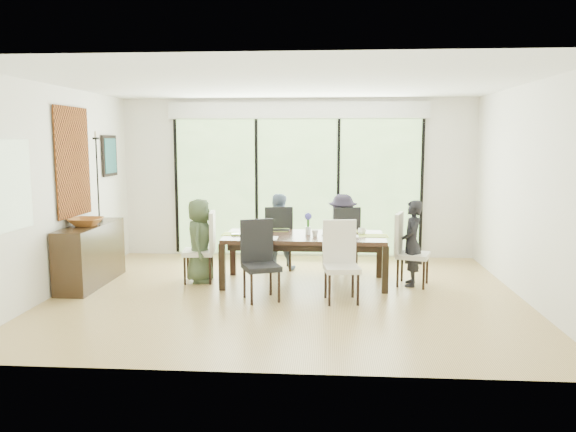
# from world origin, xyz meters

# --- Properties ---
(floor) EXTENTS (6.00, 5.00, 0.01)m
(floor) POSITION_xyz_m (0.00, 0.00, -0.01)
(floor) COLOR olive
(floor) RESTS_ON ground
(ceiling) EXTENTS (6.00, 5.00, 0.01)m
(ceiling) POSITION_xyz_m (0.00, 0.00, 2.71)
(ceiling) COLOR white
(ceiling) RESTS_ON wall_back
(wall_back) EXTENTS (6.00, 0.02, 2.70)m
(wall_back) POSITION_xyz_m (0.00, 2.51, 1.35)
(wall_back) COLOR silver
(wall_back) RESTS_ON floor
(wall_front) EXTENTS (6.00, 0.02, 2.70)m
(wall_front) POSITION_xyz_m (0.00, -2.51, 1.35)
(wall_front) COLOR silver
(wall_front) RESTS_ON floor
(wall_left) EXTENTS (0.02, 5.00, 2.70)m
(wall_left) POSITION_xyz_m (-3.01, 0.00, 1.35)
(wall_left) COLOR beige
(wall_left) RESTS_ON floor
(wall_right) EXTENTS (0.02, 5.00, 2.70)m
(wall_right) POSITION_xyz_m (3.01, 0.00, 1.35)
(wall_right) COLOR silver
(wall_right) RESTS_ON floor
(glass_doors) EXTENTS (4.20, 0.02, 2.30)m
(glass_doors) POSITION_xyz_m (0.00, 2.47, 1.20)
(glass_doors) COLOR #598C3F
(glass_doors) RESTS_ON wall_back
(blinds_header) EXTENTS (4.40, 0.06, 0.28)m
(blinds_header) POSITION_xyz_m (0.00, 2.46, 2.50)
(blinds_header) COLOR white
(blinds_header) RESTS_ON wall_back
(mullion_a) EXTENTS (0.05, 0.04, 2.30)m
(mullion_a) POSITION_xyz_m (-2.10, 2.46, 1.20)
(mullion_a) COLOR black
(mullion_a) RESTS_ON wall_back
(mullion_b) EXTENTS (0.05, 0.04, 2.30)m
(mullion_b) POSITION_xyz_m (-0.70, 2.46, 1.20)
(mullion_b) COLOR black
(mullion_b) RESTS_ON wall_back
(mullion_c) EXTENTS (0.05, 0.04, 2.30)m
(mullion_c) POSITION_xyz_m (0.70, 2.46, 1.20)
(mullion_c) COLOR black
(mullion_c) RESTS_ON wall_back
(mullion_d) EXTENTS (0.05, 0.04, 2.30)m
(mullion_d) POSITION_xyz_m (2.10, 2.46, 1.20)
(mullion_d) COLOR black
(mullion_d) RESTS_ON wall_back
(side_window) EXTENTS (0.02, 0.90, 1.00)m
(side_window) POSITION_xyz_m (-2.97, -1.20, 1.50)
(side_window) COLOR #8CAD7F
(side_window) RESTS_ON wall_left
(deck) EXTENTS (6.00, 1.80, 0.10)m
(deck) POSITION_xyz_m (0.00, 3.40, -0.05)
(deck) COLOR brown
(deck) RESTS_ON ground
(rail_top) EXTENTS (6.00, 0.08, 0.06)m
(rail_top) POSITION_xyz_m (0.00, 4.20, 0.55)
(rail_top) COLOR brown
(rail_top) RESTS_ON deck
(foliage_left) EXTENTS (3.20, 3.20, 3.20)m
(foliage_left) POSITION_xyz_m (-1.80, 5.20, 1.44)
(foliage_left) COLOR #14380F
(foliage_left) RESTS_ON ground
(foliage_mid) EXTENTS (4.00, 4.00, 4.00)m
(foliage_mid) POSITION_xyz_m (0.40, 5.80, 1.80)
(foliage_mid) COLOR #14380F
(foliage_mid) RESTS_ON ground
(foliage_right) EXTENTS (2.80, 2.80, 2.80)m
(foliage_right) POSITION_xyz_m (2.20, 5.00, 1.26)
(foliage_right) COLOR #14380F
(foliage_right) RESTS_ON ground
(foliage_far) EXTENTS (3.60, 3.60, 3.60)m
(foliage_far) POSITION_xyz_m (-0.60, 6.50, 1.62)
(foliage_far) COLOR #14380F
(foliage_far) RESTS_ON ground
(table_top) EXTENTS (2.20, 1.01, 0.06)m
(table_top) POSITION_xyz_m (0.20, 0.59, 0.66)
(table_top) COLOR black
(table_top) RESTS_ON floor
(table_apron) EXTENTS (2.02, 0.83, 0.09)m
(table_apron) POSITION_xyz_m (0.20, 0.59, 0.58)
(table_apron) COLOR black
(table_apron) RESTS_ON floor
(table_leg_fl) EXTENTS (0.08, 0.08, 0.63)m
(table_leg_fl) POSITION_xyz_m (-0.88, 0.16, 0.32)
(table_leg_fl) COLOR black
(table_leg_fl) RESTS_ON floor
(table_leg_fr) EXTENTS (0.08, 0.08, 0.63)m
(table_leg_fr) POSITION_xyz_m (1.28, 0.16, 0.32)
(table_leg_fr) COLOR black
(table_leg_fr) RESTS_ON floor
(table_leg_bl) EXTENTS (0.08, 0.08, 0.63)m
(table_leg_bl) POSITION_xyz_m (-0.88, 1.02, 0.32)
(table_leg_bl) COLOR black
(table_leg_bl) RESTS_ON floor
(table_leg_br) EXTENTS (0.08, 0.08, 0.63)m
(table_leg_br) POSITION_xyz_m (1.28, 1.02, 0.32)
(table_leg_br) COLOR black
(table_leg_br) RESTS_ON floor
(chair_left_end) EXTENTS (0.47, 0.47, 1.01)m
(chair_left_end) POSITION_xyz_m (-1.30, 0.59, 0.51)
(chair_left_end) COLOR white
(chair_left_end) RESTS_ON floor
(chair_right_end) EXTENTS (0.53, 0.53, 1.01)m
(chair_right_end) POSITION_xyz_m (1.70, 0.59, 0.51)
(chair_right_end) COLOR silver
(chair_right_end) RESTS_ON floor
(chair_far_left) EXTENTS (0.49, 0.49, 1.01)m
(chair_far_left) POSITION_xyz_m (-0.25, 1.44, 0.51)
(chair_far_left) COLOR black
(chair_far_left) RESTS_ON floor
(chair_far_right) EXTENTS (0.52, 0.52, 1.01)m
(chair_far_right) POSITION_xyz_m (0.75, 1.44, 0.51)
(chair_far_right) COLOR black
(chair_far_right) RESTS_ON floor
(chair_near_left) EXTENTS (0.55, 0.55, 1.01)m
(chair_near_left) POSITION_xyz_m (-0.30, -0.28, 0.51)
(chair_near_left) COLOR black
(chair_near_left) RESTS_ON floor
(chair_near_right) EXTENTS (0.48, 0.48, 1.01)m
(chair_near_right) POSITION_xyz_m (0.70, -0.28, 0.51)
(chair_near_right) COLOR silver
(chair_near_right) RESTS_ON floor
(person_left_end) EXTENTS (0.37, 0.56, 1.19)m
(person_left_end) POSITION_xyz_m (-1.28, 0.59, 0.59)
(person_left_end) COLOR #405136
(person_left_end) RESTS_ON floor
(person_right_end) EXTENTS (0.40, 0.59, 1.19)m
(person_right_end) POSITION_xyz_m (1.68, 0.59, 0.59)
(person_right_end) COLOR black
(person_right_end) RESTS_ON floor
(person_far_left) EXTENTS (0.58, 0.40, 1.19)m
(person_far_left) POSITION_xyz_m (-0.25, 1.42, 0.59)
(person_far_left) COLOR #7084A1
(person_far_left) RESTS_ON floor
(person_far_right) EXTENTS (0.58, 0.38, 1.19)m
(person_far_right) POSITION_xyz_m (0.75, 1.42, 0.59)
(person_far_right) COLOR black
(person_far_right) RESTS_ON floor
(placemat_left) EXTENTS (0.40, 0.29, 0.01)m
(placemat_left) POSITION_xyz_m (-0.75, 0.59, 0.69)
(placemat_left) COLOR #9DBE43
(placemat_left) RESTS_ON table_top
(placemat_right) EXTENTS (0.40, 0.29, 0.01)m
(placemat_right) POSITION_xyz_m (1.15, 0.59, 0.69)
(placemat_right) COLOR #94A63B
(placemat_right) RESTS_ON table_top
(placemat_far_l) EXTENTS (0.40, 0.29, 0.01)m
(placemat_far_l) POSITION_xyz_m (-0.25, 0.99, 0.69)
(placemat_far_l) COLOR #8AB03F
(placemat_far_l) RESTS_ON table_top
(placemat_far_r) EXTENTS (0.40, 0.29, 0.01)m
(placemat_far_r) POSITION_xyz_m (0.75, 0.99, 0.69)
(placemat_far_r) COLOR #8EA039
(placemat_far_r) RESTS_ON table_top
(placemat_paper) EXTENTS (0.40, 0.29, 0.01)m
(placemat_paper) POSITION_xyz_m (-0.35, 0.29, 0.69)
(placemat_paper) COLOR white
(placemat_paper) RESTS_ON table_top
(tablet_far_l) EXTENTS (0.24, 0.17, 0.01)m
(tablet_far_l) POSITION_xyz_m (-0.15, 0.94, 0.70)
(tablet_far_l) COLOR black
(tablet_far_l) RESTS_ON table_top
(tablet_far_r) EXTENTS (0.22, 0.16, 0.01)m
(tablet_far_r) POSITION_xyz_m (0.70, 0.94, 0.70)
(tablet_far_r) COLOR black
(tablet_far_r) RESTS_ON table_top
(papers) EXTENTS (0.28, 0.20, 0.00)m
(papers) POSITION_xyz_m (0.90, 0.54, 0.69)
(papers) COLOR white
(papers) RESTS_ON table_top
(platter_base) EXTENTS (0.24, 0.24, 0.02)m
(platter_base) POSITION_xyz_m (-0.35, 0.29, 0.71)
(platter_base) COLOR white
(platter_base) RESTS_ON table_top
(platter_snacks) EXTENTS (0.18, 0.18, 0.01)m
(platter_snacks) POSITION_xyz_m (-0.35, 0.29, 0.72)
(platter_snacks) COLOR orange
(platter_snacks) RESTS_ON table_top
(vase) EXTENTS (0.07, 0.07, 0.11)m
(vase) POSITION_xyz_m (0.25, 0.64, 0.74)
(vase) COLOR silver
(vase) RESTS_ON table_top
(hyacinth_stems) EXTENTS (0.04, 0.04, 0.15)m
(hyacinth_stems) POSITION_xyz_m (0.25, 0.64, 0.85)
(hyacinth_stems) COLOR #337226
(hyacinth_stems) RESTS_ON table_top
(hyacinth_blooms) EXTENTS (0.10, 0.10, 0.10)m
(hyacinth_blooms) POSITION_xyz_m (0.25, 0.64, 0.95)
(hyacinth_blooms) COLOR #4A47B3
(hyacinth_blooms) RESTS_ON table_top
(laptop) EXTENTS (0.34, 0.26, 0.02)m
(laptop) POSITION_xyz_m (-0.65, 0.49, 0.70)
(laptop) COLOR silver
(laptop) RESTS_ON table_top
(cup_a) EXTENTS (0.15, 0.15, 0.09)m
(cup_a) POSITION_xyz_m (-0.50, 0.74, 0.73)
(cup_a) COLOR white
(cup_a) RESTS_ON table_top
(cup_b) EXTENTS (0.11, 0.11, 0.08)m
(cup_b) POSITION_xyz_m (0.35, 0.49, 0.73)
(cup_b) COLOR white
(cup_b) RESTS_ON table_top
(cup_c) EXTENTS (0.12, 0.12, 0.09)m
(cup_c) POSITION_xyz_m (1.00, 0.69, 0.73)
(cup_c) COLOR white
(cup_c) RESTS_ON table_top
(book) EXTENTS (0.18, 0.23, 0.02)m
(book) POSITION_xyz_m (0.45, 0.64, 0.70)
(book) COLOR white
(book) RESTS_ON table_top
(sideboard) EXTENTS (0.42, 1.49, 0.84)m
(sideboard) POSITION_xyz_m (-2.76, 0.35, 0.42)
(sideboard) COLOR black
(sideboard) RESTS_ON floor
(bowl) EXTENTS (0.44, 0.44, 0.11)m
(bowl) POSITION_xyz_m (-2.76, 0.25, 0.89)
(bowl) COLOR brown
(bowl) RESTS_ON sideboard
(candlestick_base) EXTENTS (0.09, 0.09, 0.04)m
(candlestick_base) POSITION_xyz_m (-2.76, 0.70, 0.86)
(candlestick_base) COLOR black
(candlestick_base) RESTS_ON sideboard
(candlestick_shaft) EXTENTS (0.02, 0.02, 1.16)m
(candlestick_shaft) POSITION_xyz_m (-2.76, 0.70, 1.44)
(candlestick_shaft) COLOR black
(candlestick_shaft) RESTS_ON sideboard
(candlestick_pan) EXTENTS (0.09, 0.09, 0.03)m
(candlestick_pan) POSITION_xyz_m (-2.76, 0.70, 2.02)
(candlestick_pan) COLOR black
(candlestick_pan) RESTS_ON sideboard
(candle) EXTENTS (0.03, 0.03, 0.09)m
(candle) POSITION_xyz_m (-2.76, 0.70, 2.08)
(candle) COLOR silver
(candle) RESTS_ON sideboard
(tapestry) EXTENTS (0.02, 1.00, 1.50)m
(tapestry) POSITION_xyz_m (-2.97, 0.40, 1.70)
(tapestry) COLOR brown
(tapestry) RESTS_ON wall_left
(art_frame) EXTENTS (0.03, 0.55, 0.65)m
(art_frame) POSITION_xyz_m (-2.97, 1.70, 1.75)
(art_frame) COLOR black
(art_frame) RESTS_ON wall_left
(art_canvas) EXTENTS (0.01, 0.45, 0.55)m
(art_canvas) POSITION_xyz_m (-2.95, 1.70, 1.75)
(art_canvas) COLOR #17464A
(art_canvas) RESTS_ON wall_left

